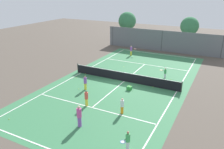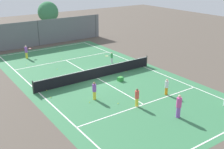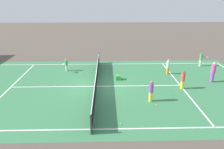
% 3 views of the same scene
% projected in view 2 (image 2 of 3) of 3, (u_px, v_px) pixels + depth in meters
% --- Properties ---
extents(ground_plane, '(80.00, 80.00, 0.00)m').
position_uv_depth(ground_plane, '(97.00, 78.00, 25.23)').
color(ground_plane, brown).
extents(court_surface, '(13.00, 25.00, 0.01)m').
position_uv_depth(court_surface, '(97.00, 78.00, 25.23)').
color(court_surface, '#387A4C').
rests_on(court_surface, ground_plane).
extents(tennis_net, '(11.90, 0.10, 1.10)m').
position_uv_depth(tennis_net, '(97.00, 73.00, 25.05)').
color(tennis_net, '#333833').
rests_on(tennis_net, ground_plane).
extents(perimeter_fence, '(18.00, 0.12, 3.20)m').
position_uv_depth(perimeter_fence, '(38.00, 33.00, 35.42)').
color(perimeter_fence, slate).
rests_on(perimeter_fence, ground_plane).
extents(tree_1, '(2.91, 2.91, 4.96)m').
position_uv_depth(tree_1, '(48.00, 12.00, 39.67)').
color(tree_1, brown).
rests_on(tree_1, ground_plane).
extents(player_0, '(0.83, 0.49, 1.16)m').
position_uv_depth(player_0, '(111.00, 57.00, 29.09)').
color(player_0, silver).
rests_on(player_0, ground_plane).
extents(player_1, '(0.30, 0.30, 1.40)m').
position_uv_depth(player_1, '(94.00, 91.00, 20.88)').
color(player_1, yellow).
rests_on(player_1, ground_plane).
extents(player_3, '(0.35, 0.35, 1.63)m').
position_uv_depth(player_3, '(179.00, 106.00, 18.29)').
color(player_3, purple).
rests_on(player_3, ground_plane).
extents(player_4, '(0.88, 0.57, 1.44)m').
position_uv_depth(player_4, '(26.00, 52.00, 30.56)').
color(player_4, yellow).
rests_on(player_4, ground_plane).
extents(player_5, '(0.28, 0.28, 1.31)m').
position_uv_depth(player_5, '(167.00, 87.00, 21.68)').
color(player_5, orange).
rests_on(player_5, ground_plane).
extents(player_6, '(0.29, 0.29, 1.37)m').
position_uv_depth(player_6, '(137.00, 97.00, 19.83)').
color(player_6, yellow).
rests_on(player_6, ground_plane).
extents(ball_crate, '(0.46, 0.38, 0.43)m').
position_uv_depth(ball_crate, '(120.00, 79.00, 24.54)').
color(ball_crate, green).
rests_on(ball_crate, ground_plane).
extents(tennis_ball_0, '(0.07, 0.07, 0.07)m').
position_uv_depth(tennis_ball_0, '(118.00, 62.00, 29.58)').
color(tennis_ball_0, '#CCE533').
rests_on(tennis_ball_0, ground_plane).
extents(tennis_ball_1, '(0.07, 0.07, 0.07)m').
position_uv_depth(tennis_ball_1, '(51.00, 97.00, 21.35)').
color(tennis_ball_1, '#CCE533').
rests_on(tennis_ball_1, ground_plane).
extents(tennis_ball_2, '(0.07, 0.07, 0.07)m').
position_uv_depth(tennis_ball_2, '(57.00, 69.00, 27.43)').
color(tennis_ball_2, '#CCE533').
rests_on(tennis_ball_2, ground_plane).
extents(tennis_ball_3, '(0.07, 0.07, 0.07)m').
position_uv_depth(tennis_ball_3, '(27.00, 65.00, 28.59)').
color(tennis_ball_3, '#CCE533').
rests_on(tennis_ball_3, ground_plane).
extents(tennis_ball_5, '(0.07, 0.07, 0.07)m').
position_uv_depth(tennis_ball_5, '(90.00, 102.00, 20.59)').
color(tennis_ball_5, '#CCE533').
rests_on(tennis_ball_5, ground_plane).
extents(tennis_ball_6, '(0.07, 0.07, 0.07)m').
position_uv_depth(tennis_ball_6, '(21.00, 59.00, 30.42)').
color(tennis_ball_6, '#CCE533').
rests_on(tennis_ball_6, ground_plane).
extents(tennis_ball_7, '(0.07, 0.07, 0.07)m').
position_uv_depth(tennis_ball_7, '(126.00, 71.00, 26.82)').
color(tennis_ball_7, '#CCE533').
rests_on(tennis_ball_7, ground_plane).
extents(tennis_ball_8, '(0.07, 0.07, 0.07)m').
position_uv_depth(tennis_ball_8, '(113.00, 68.00, 27.77)').
color(tennis_ball_8, '#CCE533').
rests_on(tennis_ball_8, ground_plane).
extents(tennis_ball_9, '(0.07, 0.07, 0.07)m').
position_uv_depth(tennis_ball_9, '(47.00, 90.00, 22.58)').
color(tennis_ball_9, '#CCE533').
rests_on(tennis_ball_9, ground_plane).
extents(tennis_ball_10, '(0.07, 0.07, 0.07)m').
position_uv_depth(tennis_ball_10, '(61.00, 59.00, 30.44)').
color(tennis_ball_10, '#CCE533').
rests_on(tennis_ball_10, ground_plane).
extents(tennis_ball_11, '(0.07, 0.07, 0.07)m').
position_uv_depth(tennis_ball_11, '(60.00, 51.00, 33.51)').
color(tennis_ball_11, '#CCE533').
rests_on(tennis_ball_11, ground_plane).
extents(tennis_ball_12, '(0.07, 0.07, 0.07)m').
position_uv_depth(tennis_ball_12, '(118.00, 103.00, 20.41)').
color(tennis_ball_12, '#CCE533').
rests_on(tennis_ball_12, ground_plane).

